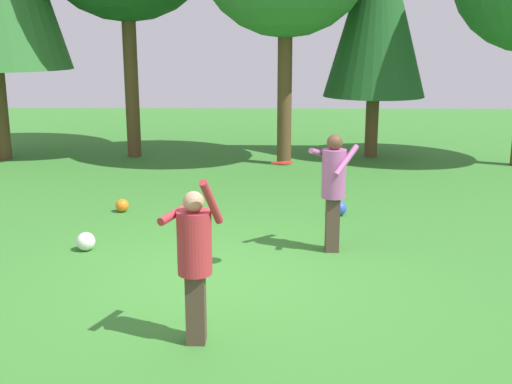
% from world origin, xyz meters
% --- Properties ---
extents(ground_plane, '(40.00, 40.00, 0.00)m').
position_xyz_m(ground_plane, '(0.00, 0.00, 0.00)').
color(ground_plane, '#387A2D').
extents(person_thrower, '(0.63, 0.61, 1.72)m').
position_xyz_m(person_thrower, '(-0.18, -1.78, 0.92)').
color(person_thrower, '#4C382D').
rests_on(person_thrower, ground_plane).
extents(person_catcher, '(0.73, 0.73, 1.69)m').
position_xyz_m(person_catcher, '(1.46, 1.03, 1.00)').
color(person_catcher, '#4C382D').
rests_on(person_catcher, ground_plane).
extents(frisbee, '(0.36, 0.36, 0.07)m').
position_xyz_m(frisbee, '(0.71, 0.16, 1.46)').
color(frisbee, red).
extents(ball_orange, '(0.23, 0.23, 0.23)m').
position_xyz_m(ball_orange, '(-2.02, 3.06, 0.12)').
color(ball_orange, orange).
rests_on(ball_orange, ground_plane).
extents(ball_white, '(0.27, 0.27, 0.27)m').
position_xyz_m(ball_white, '(-2.08, 0.99, 0.13)').
color(ball_white, white).
rests_on(ball_white, ground_plane).
extents(ball_blue, '(0.26, 0.26, 0.26)m').
position_xyz_m(ball_blue, '(1.77, 2.88, 0.13)').
color(ball_blue, blue).
rests_on(ball_blue, ground_plane).
extents(tree_right, '(2.54, 2.54, 6.07)m').
position_xyz_m(tree_right, '(3.22, 8.47, 3.78)').
color(tree_right, brown).
rests_on(tree_right, ground_plane).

